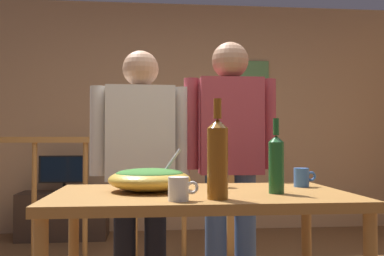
{
  "coord_description": "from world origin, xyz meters",
  "views": [
    {
      "loc": [
        -0.38,
        -2.28,
        1.02
      ],
      "look_at": [
        -0.16,
        -0.04,
        1.08
      ],
      "focal_mm": 40.87,
      "sensor_mm": 36.0,
      "label": 1
    }
  ],
  "objects_px": {
    "mug_blue": "(302,177)",
    "mug_white": "(179,189)",
    "stair_railing": "(112,181)",
    "tv_console": "(64,215)",
    "wine_glass": "(219,163)",
    "person_standing_left": "(140,158)",
    "wine_bottle_amber": "(218,157)",
    "framed_picture": "(251,83)",
    "wine_bottle_green": "(276,163)",
    "person_standing_right": "(230,151)",
    "salad_bowl": "(150,178)",
    "flat_screen_tv": "(64,170)",
    "serving_table": "(201,213)"
  },
  "relations": [
    {
      "from": "mug_white",
      "to": "wine_bottle_amber",
      "type": "bearing_deg",
      "value": 12.86
    },
    {
      "from": "flat_screen_tv",
      "to": "wine_bottle_amber",
      "type": "bearing_deg",
      "value": -69.35
    },
    {
      "from": "framed_picture",
      "to": "stair_railing",
      "type": "height_order",
      "value": "framed_picture"
    },
    {
      "from": "wine_bottle_amber",
      "to": "person_standing_right",
      "type": "relative_size",
      "value": 0.23
    },
    {
      "from": "salad_bowl",
      "to": "wine_bottle_amber",
      "type": "height_order",
      "value": "wine_bottle_amber"
    },
    {
      "from": "mug_white",
      "to": "flat_screen_tv",
      "type": "bearing_deg",
      "value": 107.99
    },
    {
      "from": "tv_console",
      "to": "mug_white",
      "type": "xyz_separation_m",
      "value": [
        0.99,
        -3.08,
        0.6
      ]
    },
    {
      "from": "stair_railing",
      "to": "flat_screen_tv",
      "type": "relative_size",
      "value": 6.26
    },
    {
      "from": "serving_table",
      "to": "wine_glass",
      "type": "height_order",
      "value": "wine_glass"
    },
    {
      "from": "serving_table",
      "to": "salad_bowl",
      "type": "relative_size",
      "value": 3.49
    },
    {
      "from": "flat_screen_tv",
      "to": "serving_table",
      "type": "xyz_separation_m",
      "value": [
        1.1,
        -2.78,
        0.0
      ]
    },
    {
      "from": "stair_railing",
      "to": "mug_blue",
      "type": "bearing_deg",
      "value": -60.35
    },
    {
      "from": "stair_railing",
      "to": "person_standing_left",
      "type": "relative_size",
      "value": 1.97
    },
    {
      "from": "framed_picture",
      "to": "wine_glass",
      "type": "relative_size",
      "value": 3.13
    },
    {
      "from": "tv_console",
      "to": "serving_table",
      "type": "xyz_separation_m",
      "value": [
        1.1,
        -2.82,
        0.47
      ]
    },
    {
      "from": "wine_glass",
      "to": "salad_bowl",
      "type": "bearing_deg",
      "value": -156.3
    },
    {
      "from": "framed_picture",
      "to": "wine_bottle_green",
      "type": "distance_m",
      "value": 3.34
    },
    {
      "from": "tv_console",
      "to": "wine_glass",
      "type": "xyz_separation_m",
      "value": [
        1.21,
        -2.62,
        0.67
      ]
    },
    {
      "from": "serving_table",
      "to": "wine_glass",
      "type": "xyz_separation_m",
      "value": [
        0.11,
        0.2,
        0.2
      ]
    },
    {
      "from": "tv_console",
      "to": "wine_bottle_amber",
      "type": "height_order",
      "value": "wine_bottle_amber"
    },
    {
      "from": "wine_bottle_amber",
      "to": "mug_blue",
      "type": "bearing_deg",
      "value": 39.84
    },
    {
      "from": "framed_picture",
      "to": "wine_bottle_green",
      "type": "xyz_separation_m",
      "value": [
        -0.65,
        -3.19,
        -0.76
      ]
    },
    {
      "from": "mug_blue",
      "to": "mug_white",
      "type": "bearing_deg",
      "value": -145.43
    },
    {
      "from": "flat_screen_tv",
      "to": "wine_glass",
      "type": "relative_size",
      "value": 3.07
    },
    {
      "from": "person_standing_right",
      "to": "framed_picture",
      "type": "bearing_deg",
      "value": -105.0
    },
    {
      "from": "tv_console",
      "to": "mug_blue",
      "type": "bearing_deg",
      "value": -58.97
    },
    {
      "from": "stair_railing",
      "to": "tv_console",
      "type": "height_order",
      "value": "stair_railing"
    },
    {
      "from": "framed_picture",
      "to": "salad_bowl",
      "type": "bearing_deg",
      "value": -111.0
    },
    {
      "from": "wine_bottle_green",
      "to": "tv_console",
      "type": "bearing_deg",
      "value": 115.89
    },
    {
      "from": "wine_glass",
      "to": "stair_railing",
      "type": "bearing_deg",
      "value": 109.91
    },
    {
      "from": "mug_blue",
      "to": "person_standing_right",
      "type": "distance_m",
      "value": 0.66
    },
    {
      "from": "wine_bottle_green",
      "to": "wine_glass",
      "type": "bearing_deg",
      "value": 125.42
    },
    {
      "from": "serving_table",
      "to": "mug_blue",
      "type": "height_order",
      "value": "mug_blue"
    },
    {
      "from": "wine_glass",
      "to": "person_standing_left",
      "type": "height_order",
      "value": "person_standing_left"
    },
    {
      "from": "stair_railing",
      "to": "framed_picture",
      "type": "bearing_deg",
      "value": 37.13
    },
    {
      "from": "tv_console",
      "to": "mug_blue",
      "type": "relative_size",
      "value": 8.4
    },
    {
      "from": "stair_railing",
      "to": "tv_console",
      "type": "bearing_deg",
      "value": 123.9
    },
    {
      "from": "framed_picture",
      "to": "flat_screen_tv",
      "type": "relative_size",
      "value": 1.02
    },
    {
      "from": "framed_picture",
      "to": "mug_blue",
      "type": "height_order",
      "value": "framed_picture"
    },
    {
      "from": "flat_screen_tv",
      "to": "mug_white",
      "type": "relative_size",
      "value": 4.39
    },
    {
      "from": "mug_white",
      "to": "person_standing_left",
      "type": "relative_size",
      "value": 0.07
    },
    {
      "from": "stair_railing",
      "to": "wine_bottle_green",
      "type": "distance_m",
      "value": 2.24
    },
    {
      "from": "wine_glass",
      "to": "person_standing_left",
      "type": "bearing_deg",
      "value": 123.79
    },
    {
      "from": "wine_glass",
      "to": "tv_console",
      "type": "bearing_deg",
      "value": 114.77
    },
    {
      "from": "wine_bottle_green",
      "to": "mug_blue",
      "type": "xyz_separation_m",
      "value": [
        0.19,
        0.24,
        -0.08
      ]
    },
    {
      "from": "person_standing_right",
      "to": "mug_blue",
      "type": "bearing_deg",
      "value": 111.88
    },
    {
      "from": "serving_table",
      "to": "person_standing_left",
      "type": "bearing_deg",
      "value": 109.57
    },
    {
      "from": "wine_glass",
      "to": "wine_bottle_amber",
      "type": "bearing_deg",
      "value": -99.55
    },
    {
      "from": "person_standing_right",
      "to": "wine_glass",
      "type": "bearing_deg",
      "value": 75.21
    },
    {
      "from": "stair_railing",
      "to": "mug_blue",
      "type": "distance_m",
      "value": 2.1
    }
  ]
}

